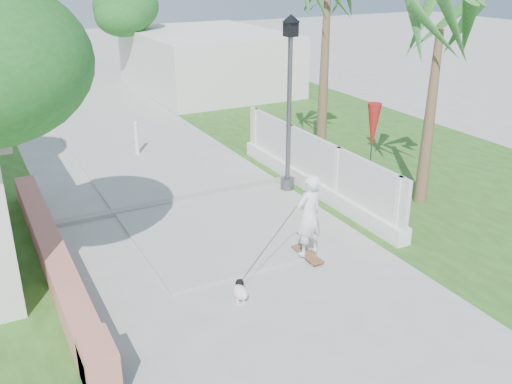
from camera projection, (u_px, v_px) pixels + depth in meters
ground at (306, 331)px, 9.35m from camera, size 90.00×90.00×0.00m
path_strip at (68, 93)px, 25.70m from camera, size 3.20×36.00×0.06m
curb at (177, 200)px, 14.24m from camera, size 6.50×0.25×0.10m
grass_right at (355, 142)px, 18.91m from camera, size 8.00×20.00×0.01m
pink_wall at (57, 265)px, 10.72m from camera, size 0.45×8.20×0.80m
lattice_fence at (314, 172)px, 14.70m from camera, size 0.35×7.00×1.50m
building_right at (207, 60)px, 26.17m from camera, size 6.00×8.00×2.60m
street_lamp at (289, 98)px, 14.17m from camera, size 0.44×0.44×4.44m
bollard at (136, 137)px, 17.40m from camera, size 0.14×0.14×1.09m
patio_umbrella at (373, 127)px, 14.46m from camera, size 0.36×0.36×2.30m
tree_path_right at (132, 10)px, 25.75m from camera, size 3.00×3.00×4.79m
palm_far at (327, 6)px, 14.94m from camera, size 1.80×1.80×5.30m
palm_near at (439, 40)px, 12.79m from camera, size 1.80×1.80×4.70m
skateboarder at (281, 235)px, 10.83m from camera, size 2.24×1.04×1.81m
dog at (240, 291)px, 10.11m from camera, size 0.36×0.50×0.36m
parked_car at (50, 53)px, 32.03m from camera, size 4.40×2.39×1.42m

